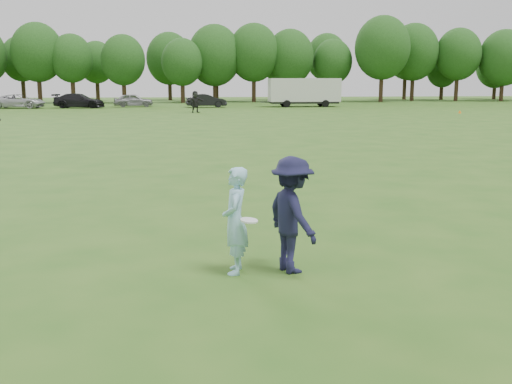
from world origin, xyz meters
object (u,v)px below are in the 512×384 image
Objects in this scene: player_far_d at (195,102)px; field_cone at (460,112)px; thrower at (235,221)px; car_f at (206,101)px; car_d at (79,101)px; defender at (292,215)px; car_c at (19,101)px; car_e at (133,100)px; cargo_trailer at (304,91)px.

player_far_d is 6.75× the size of field_cone.
car_f is at bearing -174.27° from thrower.
car_f is at bearing -82.79° from car_d.
player_far_d is at bearing -19.60° from defender.
car_e is (11.95, 1.84, -0.00)m from car_c.
thrower reaches higher than car_d.
defender is 0.42× the size of car_e.
cargo_trailer is (12.58, 11.11, 0.76)m from player_far_d.
car_d is at bearing 102.52° from car_e.
car_e is 19.39m from cargo_trailer.
cargo_trailer is at bearing -102.87° from car_e.
cargo_trailer is (31.22, -0.06, 1.03)m from car_c.
cargo_trailer is (11.13, 0.17, 1.04)m from car_f.
player_far_d reaches higher than car_f.
field_cone is at bearing -52.58° from cargo_trailer.
car_e is 8.40m from car_f.
player_far_d is at bearing -114.32° from car_c.
thrower is 0.38× the size of car_e.
car_c is at bearing -155.17° from thrower.
cargo_trailer reaches higher than car_d.
thrower is 0.19× the size of cargo_trailer.
thrower is 0.31× the size of car_c.
car_d is at bearing 85.82° from car_f.
car_c is at bearing 95.73° from car_d.
thrower is 47.49m from player_far_d.
car_d is 5.99m from car_e.
field_cone is (30.77, -16.93, -0.60)m from car_e.
car_e is (-6.24, 60.50, -0.09)m from thrower.
car_e is 35.12m from field_cone.
thrower is at bearing -110.37° from player_far_d.
car_f is 14.89× the size of field_cone.
car_e is (-7.13, 60.54, -0.17)m from defender.
car_f is (1.45, 10.94, -0.28)m from player_far_d.
field_cone is at bearing -104.88° from car_d.
thrower is at bearing 67.31° from defender.
car_c is 17.98× the size of field_cone.
car_f is 27.08m from field_cone.
player_far_d reaches higher than car_c.
car_e is at bearing 97.40° from player_far_d.
car_d reaches higher than car_c.
car_c is at bearing 160.55° from field_cone.
car_d reaches higher than car_f.
cargo_trailer is at bearing -82.32° from car_d.
player_far_d is (-0.43, 47.53, 0.09)m from defender.
thrower is at bearing 174.13° from car_f.
defender is at bearing -160.31° from car_d.
car_f is at bearing 62.62° from player_far_d.
car_e is at bearing 71.75° from car_f.
player_far_d is 0.45× the size of car_f.
car_d is at bearing 157.74° from field_cone.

